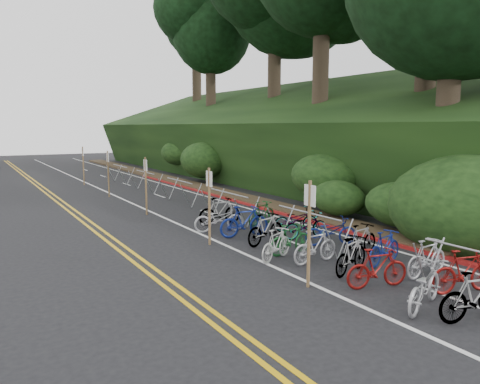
# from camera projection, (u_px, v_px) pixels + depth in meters

# --- Properties ---
(ground) EXTENTS (120.00, 120.00, 0.00)m
(ground) POSITION_uv_depth(u_px,v_px,m) (286.00, 296.00, 10.59)
(ground) COLOR black
(ground) RESTS_ON ground
(road_markings) EXTENTS (7.47, 80.00, 0.01)m
(road_markings) POSITION_uv_depth(u_px,v_px,m) (155.00, 218.00, 19.50)
(road_markings) COLOR gold
(road_markings) RESTS_ON ground
(red_curb) EXTENTS (0.25, 28.00, 0.10)m
(red_curb) POSITION_uv_depth(u_px,v_px,m) (237.00, 201.00, 23.68)
(red_curb) COLOR maroon
(red_curb) RESTS_ON ground
(embankment) EXTENTS (14.30, 48.14, 9.11)m
(embankment) POSITION_uv_depth(u_px,v_px,m) (275.00, 144.00, 32.99)
(embankment) COLOR black
(embankment) RESTS_ON ground
(bike_rack_front) EXTENTS (1.15, 2.74, 1.18)m
(bike_rack_front) POSITION_uv_depth(u_px,v_px,m) (479.00, 266.00, 9.95)
(bike_rack_front) COLOR gray
(bike_rack_front) RESTS_ON ground
(bike_racks_rest) EXTENTS (1.14, 23.00, 1.17)m
(bike_racks_rest) POSITION_uv_depth(u_px,v_px,m) (179.00, 187.00, 23.05)
(bike_racks_rest) COLOR gray
(bike_racks_rest) RESTS_ON ground
(signpost_near) EXTENTS (0.08, 0.40, 2.56)m
(signpost_near) POSITION_uv_depth(u_px,v_px,m) (309.00, 227.00, 10.96)
(signpost_near) COLOR brown
(signpost_near) RESTS_ON ground
(signposts_rest) EXTENTS (0.08, 18.40, 2.50)m
(signposts_rest) POSITION_uv_depth(u_px,v_px,m) (125.00, 176.00, 22.61)
(signposts_rest) COLOR brown
(signposts_rest) RESTS_ON ground
(bike_front) EXTENTS (1.04, 1.59, 0.93)m
(bike_front) POSITION_uv_depth(u_px,v_px,m) (276.00, 244.00, 13.36)
(bike_front) COLOR beige
(bike_front) RESTS_ON ground
(bike_valet) EXTENTS (3.53, 12.62, 1.10)m
(bike_valet) POSITION_uv_depth(u_px,v_px,m) (327.00, 241.00, 13.68)
(bike_valet) COLOR slate
(bike_valet) RESTS_ON ground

